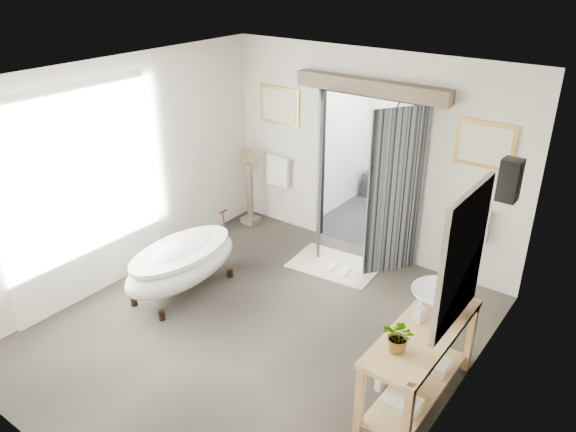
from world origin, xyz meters
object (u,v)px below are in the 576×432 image
object	(u,v)px
rug	(335,265)
basin	(439,298)
clawfoot_tub	(182,263)
vanity	(417,359)

from	to	relation	value
rug	basin	xyz separation A→B (m)	(2.00, -1.31, 0.94)
clawfoot_tub	rug	world-z (taller)	clawfoot_tub
clawfoot_tub	rug	bearing A→B (deg)	54.15
vanity	basin	distance (m)	0.63
clawfoot_tub	vanity	size ratio (longest dim) A/B	1.09
clawfoot_tub	basin	size ratio (longest dim) A/B	3.09
vanity	basin	bearing A→B (deg)	92.58
vanity	rug	size ratio (longest dim) A/B	1.33
clawfoot_tub	vanity	xyz separation A→B (m)	(3.26, -0.04, 0.09)
vanity	clawfoot_tub	bearing A→B (deg)	179.37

